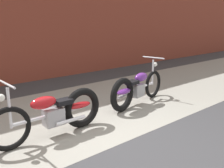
# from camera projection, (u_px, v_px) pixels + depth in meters

# --- Properties ---
(ground_plane) EXTENTS (80.00, 80.00, 0.00)m
(ground_plane) POSITION_uv_depth(u_px,v_px,m) (122.00, 143.00, 3.99)
(ground_plane) COLOR #38383A
(sidewalk_slab) EXTENTS (36.00, 3.50, 0.01)m
(sidewalk_slab) POSITION_uv_depth(u_px,v_px,m) (65.00, 113.00, 5.28)
(sidewalk_slab) COLOR gray
(sidewalk_slab) RESTS_ON ground
(motorcycle_red) EXTENTS (2.01, 0.58, 1.03)m
(motorcycle_red) POSITION_uv_depth(u_px,v_px,m) (58.00, 112.00, 4.21)
(motorcycle_red) COLOR black
(motorcycle_red) RESTS_ON ground
(motorcycle_purple) EXTENTS (1.99, 0.65, 1.03)m
(motorcycle_purple) POSITION_uv_depth(u_px,v_px,m) (135.00, 88.00, 5.69)
(motorcycle_purple) COLOR black
(motorcycle_purple) RESTS_ON ground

